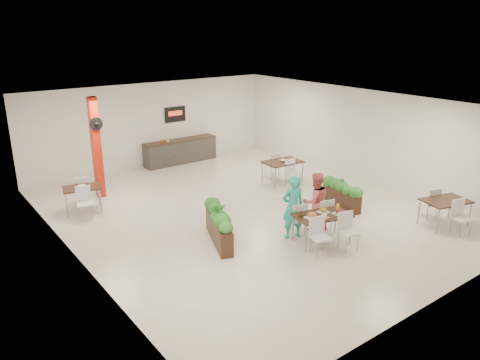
# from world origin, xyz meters

# --- Properties ---
(ground) EXTENTS (12.00, 12.00, 0.00)m
(ground) POSITION_xyz_m (0.00, 0.00, 0.00)
(ground) COLOR beige
(ground) RESTS_ON ground
(room_shell) EXTENTS (10.10, 12.10, 3.22)m
(room_shell) POSITION_xyz_m (0.00, 0.00, 2.01)
(room_shell) COLOR white
(room_shell) RESTS_ON ground
(red_column) EXTENTS (0.40, 0.41, 3.20)m
(red_column) POSITION_xyz_m (-3.00, 3.79, 1.64)
(red_column) COLOR #B91D0C
(red_column) RESTS_ON ground
(service_counter) EXTENTS (3.00, 0.64, 2.20)m
(service_counter) POSITION_xyz_m (1.00, 5.65, 0.49)
(service_counter) COLOR #2B2926
(service_counter) RESTS_ON ground
(main_table) EXTENTS (1.59, 1.88, 0.92)m
(main_table) POSITION_xyz_m (0.26, -2.75, 0.64)
(main_table) COLOR black
(main_table) RESTS_ON ground
(diner_man) EXTENTS (0.70, 0.54, 1.68)m
(diner_man) POSITION_xyz_m (-0.13, -2.09, 0.84)
(diner_man) COLOR teal
(diner_man) RESTS_ON ground
(diner_woman) EXTENTS (0.91, 0.79, 1.61)m
(diner_woman) POSITION_xyz_m (0.67, -2.09, 0.80)
(diner_woman) COLOR #F06B6C
(diner_woman) RESTS_ON ground
(planter_left) EXTENTS (1.02, 1.89, 1.05)m
(planter_left) POSITION_xyz_m (-1.81, -1.19, 0.52)
(planter_left) COLOR black
(planter_left) RESTS_ON ground
(planter_right) EXTENTS (0.67, 1.68, 0.88)m
(planter_right) POSITION_xyz_m (2.56, -1.37, 0.48)
(planter_right) COLOR black
(planter_right) RESTS_ON ground
(side_table_a) EXTENTS (1.21, 1.67, 0.92)m
(side_table_a) POSITION_xyz_m (-3.86, 2.91, 0.62)
(side_table_a) COLOR black
(side_table_a) RESTS_ON ground
(side_table_b) EXTENTS (1.37, 1.64, 0.92)m
(side_table_b) POSITION_xyz_m (2.66, 1.43, 0.64)
(side_table_b) COLOR black
(side_table_b) RESTS_ON ground
(side_table_c) EXTENTS (1.40, 1.67, 0.92)m
(side_table_c) POSITION_xyz_m (3.69, -4.04, 0.63)
(side_table_c) COLOR black
(side_table_c) RESTS_ON ground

